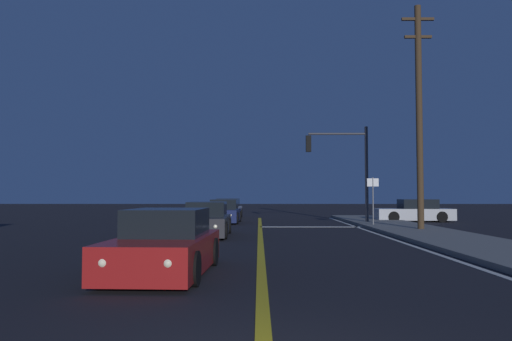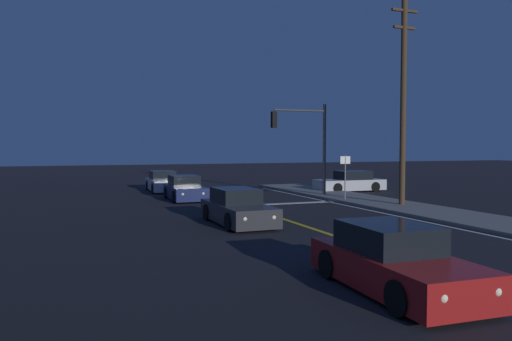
{
  "view_description": "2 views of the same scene",
  "coord_description": "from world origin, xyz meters",
  "px_view_note": "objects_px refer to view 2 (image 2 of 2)",
  "views": [
    {
      "loc": [
        -0.05,
        -4.32,
        1.65
      ],
      "look_at": [
        -0.21,
        22.04,
        2.9
      ],
      "focal_mm": 35.09,
      "sensor_mm": 36.0,
      "label": 1
    },
    {
      "loc": [
        -8.19,
        -2.21,
        2.92
      ],
      "look_at": [
        -1.73,
        14.51,
        2.06
      ],
      "focal_mm": 34.76,
      "sensor_mm": 36.0,
      "label": 2
    }
  ],
  "objects_px": {
    "car_side_waiting_silver": "(350,182)",
    "street_sign_corner": "(345,171)",
    "utility_pole_right": "(403,100)",
    "car_far_approaching_red": "(393,262)",
    "car_lead_oncoming_white": "(163,182)",
    "traffic_signal_near_right": "(305,135)",
    "car_parked_curb_charcoal": "(237,209)",
    "car_mid_block_navy": "(185,189)"
  },
  "relations": [
    {
      "from": "car_parked_curb_charcoal",
      "to": "traffic_signal_near_right",
      "type": "distance_m",
      "value": 10.69
    },
    {
      "from": "car_side_waiting_silver",
      "to": "utility_pole_right",
      "type": "xyz_separation_m",
      "value": [
        -2.31,
        -8.36,
        4.6
      ]
    },
    {
      "from": "car_far_approaching_red",
      "to": "car_lead_oncoming_white",
      "type": "relative_size",
      "value": 0.99
    },
    {
      "from": "car_mid_block_navy",
      "to": "utility_pole_right",
      "type": "relative_size",
      "value": 0.42
    },
    {
      "from": "car_lead_oncoming_white",
      "to": "traffic_signal_near_right",
      "type": "distance_m",
      "value": 10.33
    },
    {
      "from": "car_parked_curb_charcoal",
      "to": "car_lead_oncoming_white",
      "type": "bearing_deg",
      "value": -90.18
    },
    {
      "from": "car_parked_curb_charcoal",
      "to": "traffic_signal_near_right",
      "type": "height_order",
      "value": "traffic_signal_near_right"
    },
    {
      "from": "car_mid_block_navy",
      "to": "car_lead_oncoming_white",
      "type": "relative_size",
      "value": 0.96
    },
    {
      "from": "car_lead_oncoming_white",
      "to": "street_sign_corner",
      "type": "distance_m",
      "value": 12.66
    },
    {
      "from": "car_far_approaching_red",
      "to": "car_mid_block_navy",
      "type": "relative_size",
      "value": 1.03
    },
    {
      "from": "traffic_signal_near_right",
      "to": "street_sign_corner",
      "type": "bearing_deg",
      "value": 108.56
    },
    {
      "from": "car_far_approaching_red",
      "to": "traffic_signal_near_right",
      "type": "relative_size",
      "value": 0.8
    },
    {
      "from": "car_side_waiting_silver",
      "to": "utility_pole_right",
      "type": "distance_m",
      "value": 9.81
    },
    {
      "from": "car_lead_oncoming_white",
      "to": "street_sign_corner",
      "type": "height_order",
      "value": "street_sign_corner"
    },
    {
      "from": "car_parked_curb_charcoal",
      "to": "street_sign_corner",
      "type": "relative_size",
      "value": 1.81
    },
    {
      "from": "car_lead_oncoming_white",
      "to": "utility_pole_right",
      "type": "height_order",
      "value": "utility_pole_right"
    },
    {
      "from": "car_side_waiting_silver",
      "to": "utility_pole_right",
      "type": "bearing_deg",
      "value": 164.88
    },
    {
      "from": "car_side_waiting_silver",
      "to": "street_sign_corner",
      "type": "distance_m",
      "value": 6.68
    },
    {
      "from": "car_far_approaching_red",
      "to": "car_mid_block_navy",
      "type": "height_order",
      "value": "same"
    },
    {
      "from": "car_far_approaching_red",
      "to": "traffic_signal_near_right",
      "type": "xyz_separation_m",
      "value": [
        6.63,
        17.12,
        2.99
      ]
    },
    {
      "from": "car_parked_curb_charcoal",
      "to": "car_side_waiting_silver",
      "type": "xyz_separation_m",
      "value": [
        11.41,
        10.37,
        0.0
      ]
    },
    {
      "from": "car_parked_curb_charcoal",
      "to": "street_sign_corner",
      "type": "height_order",
      "value": "street_sign_corner"
    },
    {
      "from": "car_side_waiting_silver",
      "to": "traffic_signal_near_right",
      "type": "bearing_deg",
      "value": 119.96
    },
    {
      "from": "car_parked_curb_charcoal",
      "to": "car_side_waiting_silver",
      "type": "bearing_deg",
      "value": -138.23
    },
    {
      "from": "car_parked_curb_charcoal",
      "to": "car_far_approaching_red",
      "type": "distance_m",
      "value": 9.4
    },
    {
      "from": "traffic_signal_near_right",
      "to": "car_parked_curb_charcoal",
      "type": "bearing_deg",
      "value": 48.81
    },
    {
      "from": "car_parked_curb_charcoal",
      "to": "utility_pole_right",
      "type": "height_order",
      "value": "utility_pole_right"
    },
    {
      "from": "car_mid_block_navy",
      "to": "car_side_waiting_silver",
      "type": "xyz_separation_m",
      "value": [
        11.35,
        1.28,
        0.0
      ]
    },
    {
      "from": "car_far_approaching_red",
      "to": "car_lead_oncoming_white",
      "type": "height_order",
      "value": "same"
    },
    {
      "from": "car_parked_curb_charcoal",
      "to": "car_mid_block_navy",
      "type": "height_order",
      "value": "same"
    },
    {
      "from": "car_side_waiting_silver",
      "to": "car_lead_oncoming_white",
      "type": "xyz_separation_m",
      "value": [
        -11.49,
        4.49,
        -0.0
      ]
    },
    {
      "from": "car_parked_curb_charcoal",
      "to": "utility_pole_right",
      "type": "distance_m",
      "value": 10.39
    },
    {
      "from": "car_far_approaching_red",
      "to": "car_lead_oncoming_white",
      "type": "distance_m",
      "value": 24.25
    },
    {
      "from": "car_parked_curb_charcoal",
      "to": "car_lead_oncoming_white",
      "type": "relative_size",
      "value": 1.03
    },
    {
      "from": "car_parked_curb_charcoal",
      "to": "utility_pole_right",
      "type": "relative_size",
      "value": 0.45
    },
    {
      "from": "car_lead_oncoming_white",
      "to": "utility_pole_right",
      "type": "distance_m",
      "value": 16.44
    },
    {
      "from": "car_far_approaching_red",
      "to": "street_sign_corner",
      "type": "distance_m",
      "value": 16.24
    },
    {
      "from": "car_parked_curb_charcoal",
      "to": "car_far_approaching_red",
      "type": "relative_size",
      "value": 1.04
    },
    {
      "from": "car_far_approaching_red",
      "to": "street_sign_corner",
      "type": "relative_size",
      "value": 1.75
    },
    {
      "from": "car_parked_curb_charcoal",
      "to": "car_side_waiting_silver",
      "type": "relative_size",
      "value": 0.98
    },
    {
      "from": "traffic_signal_near_right",
      "to": "utility_pole_right",
      "type": "xyz_separation_m",
      "value": [
        2.34,
        -5.71,
        1.61
      ]
    },
    {
      "from": "car_mid_block_navy",
      "to": "car_parked_curb_charcoal",
      "type": "bearing_deg",
      "value": 91.04
    }
  ]
}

